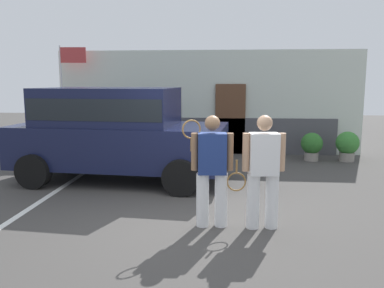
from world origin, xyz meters
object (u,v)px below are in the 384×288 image
(potted_plant_by_porch, at_px, (312,145))
(flag_pole, at_px, (67,80))
(tennis_player_man, at_px, (212,169))
(tennis_player_woman, at_px, (263,171))
(potted_plant_secondary, at_px, (347,145))
(parked_suv, at_px, (115,129))

(potted_plant_by_porch, distance_m, flag_pole, 7.35)
(tennis_player_man, height_order, flag_pole, flag_pole)
(tennis_player_woman, distance_m, flag_pole, 7.97)
(potted_plant_secondary, bearing_deg, tennis_player_man, -123.85)
(potted_plant_by_porch, xyz_separation_m, flag_pole, (-7.12, 0.52, 1.79))
(flag_pole, bearing_deg, potted_plant_by_porch, -4.19)
(tennis_player_woman, distance_m, potted_plant_secondary, 5.97)
(tennis_player_woman, relative_size, potted_plant_secondary, 2.08)
(parked_suv, bearing_deg, tennis_player_man, -45.36)
(tennis_player_man, bearing_deg, potted_plant_secondary, -128.06)
(parked_suv, relative_size, potted_plant_secondary, 5.75)
(potted_plant_by_porch, distance_m, potted_plant_secondary, 0.95)
(tennis_player_man, height_order, tennis_player_woman, tennis_player_woman)
(tennis_player_woman, xyz_separation_m, potted_plant_by_porch, (1.81, 5.28, -0.45))
(parked_suv, distance_m, flag_pole, 4.04)
(tennis_player_man, bearing_deg, tennis_player_woman, 174.99)
(flag_pole, bearing_deg, tennis_player_woman, -47.60)
(tennis_player_woman, xyz_separation_m, flag_pole, (-5.30, 5.81, 1.33))
(tennis_player_man, distance_m, potted_plant_by_porch, 5.89)
(potted_plant_secondary, bearing_deg, tennis_player_woman, -117.70)
(parked_suv, height_order, potted_plant_secondary, parked_suv)
(parked_suv, bearing_deg, potted_plant_by_porch, 33.33)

